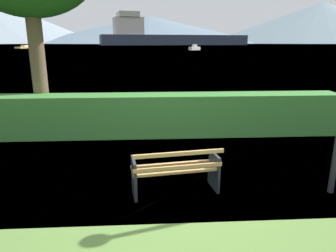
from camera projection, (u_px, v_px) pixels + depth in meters
ground_plane at (175, 191)px, 5.62m from camera, size 1400.00×1400.00×0.00m
water_surface at (149, 44)px, 303.06m from camera, size 620.00×620.00×0.00m
park_bench at (176, 171)px, 5.45m from camera, size 1.62×0.79×0.87m
hedge_row at (165, 115)px, 8.87m from camera, size 10.08×0.87×1.19m
cargo_ship_large at (165, 36)px, 239.03m from camera, size 117.71×43.80×23.79m
fishing_boat_near at (195, 48)px, 98.57m from camera, size 4.09×3.86×1.86m
sailboat_mid at (26, 47)px, 125.41m from camera, size 6.69×9.31×1.29m
distant_hills at (118, 21)px, 524.74m from camera, size 1012.61×431.81×87.61m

